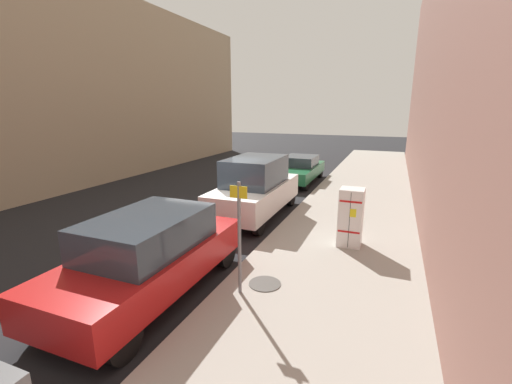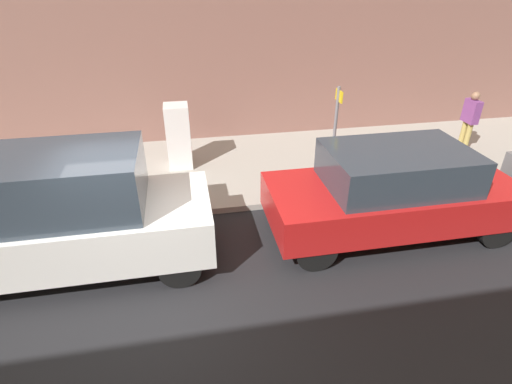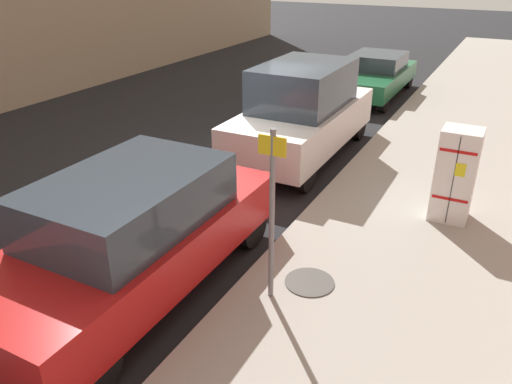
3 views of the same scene
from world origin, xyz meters
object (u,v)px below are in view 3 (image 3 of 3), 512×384
at_px(discarded_refrigerator, 455,175).
at_px(parked_suv_red, 134,232).
at_px(street_sign_post, 272,208).
at_px(parked_van_white, 303,112).
at_px(parked_sedan_green, 375,75).

bearing_deg(discarded_refrigerator, parked_suv_red, 48.03).
distance_m(street_sign_post, parked_suv_red, 1.96).
bearing_deg(parked_van_white, parked_sedan_green, -90.00).
distance_m(parked_van_white, parked_suv_red, 5.87).
bearing_deg(parked_sedan_green, parked_suv_red, 90.00).
height_order(discarded_refrigerator, parked_sedan_green, discarded_refrigerator).
distance_m(parked_sedan_green, parked_van_white, 6.26).
bearing_deg(parked_sedan_green, street_sign_post, 98.83).
xyz_separation_m(parked_sedan_green, parked_van_white, (0.00, 6.25, 0.36)).
bearing_deg(street_sign_post, parked_van_white, -71.32).
bearing_deg(parked_suv_red, discarded_refrigerator, -131.97).
height_order(discarded_refrigerator, street_sign_post, street_sign_post).
relative_size(parked_sedan_green, parked_van_white, 0.96).
relative_size(street_sign_post, parked_sedan_green, 0.52).
relative_size(street_sign_post, parked_suv_red, 0.49).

